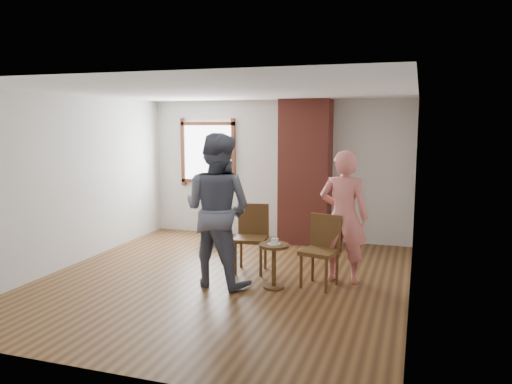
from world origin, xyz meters
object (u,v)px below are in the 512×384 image
stoneware_crock (211,231)px  man (217,210)px  dining_chair_left (252,234)px  dining_chair_right (322,246)px  side_table (274,259)px  person_pink (344,217)px

stoneware_crock → man: man is taller
man → stoneware_crock: bearing=-54.2°
stoneware_crock → man: 2.42m
dining_chair_left → dining_chair_right: size_ratio=1.03×
dining_chair_left → side_table: 0.88m
stoneware_crock → side_table: size_ratio=0.80×
stoneware_crock → dining_chair_right: dining_chair_right is taller
side_table → dining_chair_left: bearing=128.5°
side_table → man: (-0.77, -0.07, 0.63)m
dining_chair_left → dining_chair_right: (1.12, -0.36, -0.02)m
side_table → man: 1.00m
stoneware_crock → dining_chair_left: bearing=-46.9°
stoneware_crock → dining_chair_right: 2.89m
dining_chair_left → dining_chair_right: bearing=-24.7°
dining_chair_left → man: man is taller
man → dining_chair_left: bearing=-97.3°
side_table → person_pink: person_pink is taller
side_table → person_pink: bearing=34.4°
dining_chair_right → side_table: (-0.58, -0.32, -0.13)m
dining_chair_right → man: size_ratio=0.47×
stoneware_crock → man: size_ratio=0.23×
dining_chair_right → side_table: dining_chair_right is taller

